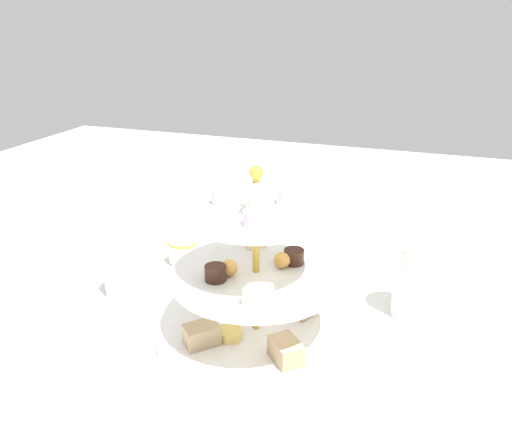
{
  "coord_description": "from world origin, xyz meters",
  "views": [
    {
      "loc": [
        0.61,
        0.22,
        0.45
      ],
      "look_at": [
        0.0,
        0.0,
        0.18
      ],
      "focal_mm": 35.88,
      "sensor_mm": 36.0,
      "label": 1
    }
  ],
  "objects_px": {
    "butter_knife_right": "(294,248)",
    "water_glass_short_left": "(123,274)",
    "water_glass_tall_right": "(416,280)",
    "tiered_serving_stand": "(256,287)",
    "teacup_with_saucer": "(184,252)"
  },
  "relations": [
    {
      "from": "tiered_serving_stand",
      "to": "butter_knife_right",
      "type": "distance_m",
      "value": 0.32
    },
    {
      "from": "tiered_serving_stand",
      "to": "water_glass_short_left",
      "type": "bearing_deg",
      "value": -98.81
    },
    {
      "from": "butter_knife_right",
      "to": "water_glass_short_left",
      "type": "bearing_deg",
      "value": 35.14
    },
    {
      "from": "tiered_serving_stand",
      "to": "water_glass_tall_right",
      "type": "xyz_separation_m",
      "value": [
        -0.13,
        0.22,
        -0.02
      ]
    },
    {
      "from": "teacup_with_saucer",
      "to": "water_glass_short_left",
      "type": "bearing_deg",
      "value": -19.17
    },
    {
      "from": "water_glass_tall_right",
      "to": "water_glass_short_left",
      "type": "xyz_separation_m",
      "value": [
        0.09,
        -0.47,
        -0.02
      ]
    },
    {
      "from": "tiered_serving_stand",
      "to": "teacup_with_saucer",
      "type": "relative_size",
      "value": 3.34
    },
    {
      "from": "tiered_serving_stand",
      "to": "butter_knife_right",
      "type": "bearing_deg",
      "value": -175.56
    },
    {
      "from": "tiered_serving_stand",
      "to": "water_glass_tall_right",
      "type": "bearing_deg",
      "value": 121.54
    },
    {
      "from": "water_glass_short_left",
      "to": "water_glass_tall_right",
      "type": "bearing_deg",
      "value": 101.38
    },
    {
      "from": "tiered_serving_stand",
      "to": "butter_knife_right",
      "type": "relative_size",
      "value": 1.77
    },
    {
      "from": "tiered_serving_stand",
      "to": "butter_knife_right",
      "type": "xyz_separation_m",
      "value": [
        -0.31,
        -0.02,
        -0.08
      ]
    },
    {
      "from": "teacup_with_saucer",
      "to": "tiered_serving_stand",
      "type": "bearing_deg",
      "value": 50.18
    },
    {
      "from": "tiered_serving_stand",
      "to": "water_glass_tall_right",
      "type": "distance_m",
      "value": 0.26
    },
    {
      "from": "water_glass_tall_right",
      "to": "teacup_with_saucer",
      "type": "height_order",
      "value": "water_glass_tall_right"
    }
  ]
}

